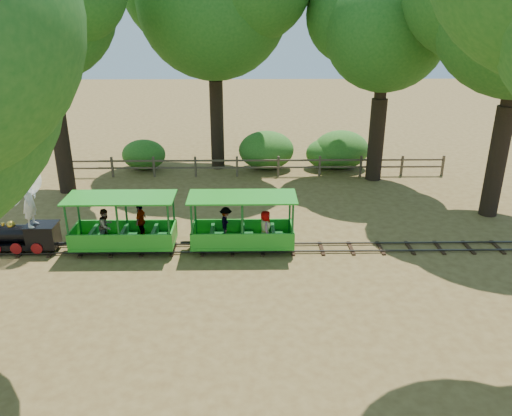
{
  "coord_description": "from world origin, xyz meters",
  "views": [
    {
      "loc": [
        -0.47,
        -15.1,
        7.51
      ],
      "look_at": [
        -0.21,
        0.5,
        1.31
      ],
      "focal_mm": 35.0,
      "sensor_mm": 36.0,
      "label": 1
    }
  ],
  "objects_px": {
    "locomotive": "(12,203)",
    "carriage_front": "(123,229)",
    "carriage_rear": "(243,229)",
    "fence": "(258,165)"
  },
  "relations": [
    {
      "from": "carriage_front",
      "to": "fence",
      "type": "relative_size",
      "value": 0.19
    },
    {
      "from": "locomotive",
      "to": "carriage_front",
      "type": "height_order",
      "value": "locomotive"
    },
    {
      "from": "locomotive",
      "to": "fence",
      "type": "height_order",
      "value": "locomotive"
    },
    {
      "from": "locomotive",
      "to": "carriage_rear",
      "type": "bearing_deg",
      "value": -0.54
    },
    {
      "from": "carriage_rear",
      "to": "fence",
      "type": "bearing_deg",
      "value": 85.34
    },
    {
      "from": "locomotive",
      "to": "carriage_rear",
      "type": "height_order",
      "value": "locomotive"
    },
    {
      "from": "fence",
      "to": "carriage_rear",
      "type": "bearing_deg",
      "value": -94.66
    },
    {
      "from": "locomotive",
      "to": "carriage_front",
      "type": "xyz_separation_m",
      "value": [
        3.51,
        -0.04,
        -0.93
      ]
    },
    {
      "from": "carriage_front",
      "to": "locomotive",
      "type": "bearing_deg",
      "value": 179.32
    },
    {
      "from": "carriage_front",
      "to": "carriage_rear",
      "type": "height_order",
      "value": "same"
    }
  ]
}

